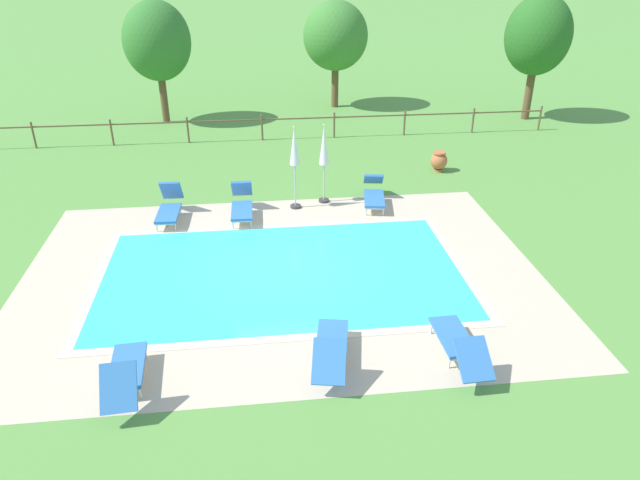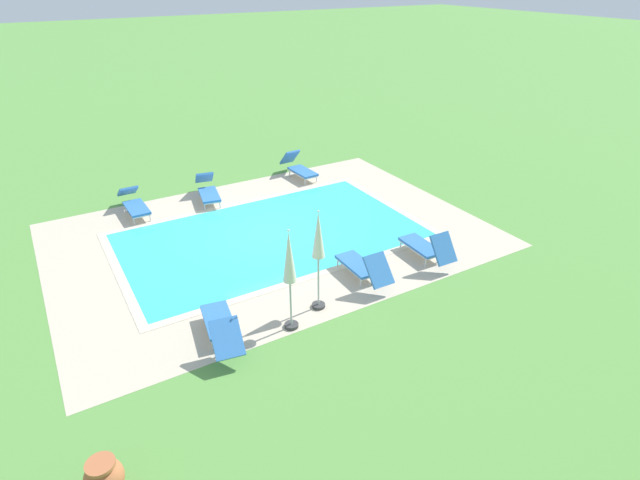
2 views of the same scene
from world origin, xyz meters
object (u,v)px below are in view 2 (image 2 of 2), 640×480
at_px(sun_lounger_north_mid, 299,167).
at_px(patio_umbrella_closed_row_west, 289,263).
at_px(sun_lounger_north_end, 134,203).
at_px(sun_lounger_south_near_corner, 427,247).
at_px(sun_lounger_north_far, 208,190).
at_px(patio_umbrella_closed_row_centre, 318,242).
at_px(terracotta_urn_near_fence, 104,478).
at_px(sun_lounger_south_far, 363,266).
at_px(sun_lounger_north_near_steps, 221,326).

relative_size(sun_lounger_north_mid, patio_umbrella_closed_row_west, 0.78).
relative_size(sun_lounger_north_end, sun_lounger_south_near_corner, 1.11).
distance_m(sun_lounger_north_mid, patio_umbrella_closed_row_west, 9.38).
distance_m(sun_lounger_north_far, sun_lounger_south_near_corner, 7.95).
xyz_separation_m(sun_lounger_north_far, patio_umbrella_closed_row_centre, (-0.08, 7.41, 1.39)).
xyz_separation_m(patio_umbrella_closed_row_west, terracotta_urn_near_fence, (4.35, 2.22, -1.30)).
distance_m(sun_lounger_north_far, patio_umbrella_closed_row_centre, 7.54).
relative_size(sun_lounger_north_mid, sun_lounger_south_far, 1.02).
height_order(sun_lounger_north_far, sun_lounger_south_far, sun_lounger_south_far).
bearing_deg(sun_lounger_south_near_corner, sun_lounger_south_far, -1.54).
bearing_deg(patio_umbrella_closed_row_centre, sun_lounger_south_far, -163.79).
bearing_deg(patio_umbrella_closed_row_centre, sun_lounger_north_end, -71.47).
bearing_deg(patio_umbrella_closed_row_centre, sun_lounger_north_near_steps, -0.85).
relative_size(sun_lounger_south_near_corner, terracotta_urn_near_fence, 2.60).
xyz_separation_m(sun_lounger_north_near_steps, terracotta_urn_near_fence, (2.85, 2.61, 0.01)).
relative_size(sun_lounger_south_near_corner, patio_umbrella_closed_row_west, 0.75).
relative_size(patio_umbrella_closed_row_centre, terracotta_urn_near_fence, 3.59).
relative_size(patio_umbrella_closed_row_west, terracotta_urn_near_fence, 3.49).
height_order(sun_lounger_north_end, patio_umbrella_closed_row_centre, patio_umbrella_closed_row_centre).
distance_m(sun_lounger_north_far, sun_lounger_south_far, 7.14).
xyz_separation_m(sun_lounger_north_near_steps, sun_lounger_north_mid, (-6.09, -7.69, 0.02)).
bearing_deg(patio_umbrella_closed_row_west, sun_lounger_south_near_corner, -170.65).
distance_m(sun_lounger_south_far, patio_umbrella_closed_row_west, 2.94).
height_order(sun_lounger_north_end, sun_lounger_south_near_corner, sun_lounger_south_near_corner).
bearing_deg(sun_lounger_south_near_corner, patio_umbrella_closed_row_west, 9.35).
relative_size(sun_lounger_north_near_steps, sun_lounger_north_mid, 1.07).
bearing_deg(sun_lounger_north_near_steps, sun_lounger_north_far, -107.53).
xyz_separation_m(sun_lounger_north_end, patio_umbrella_closed_row_west, (-1.63, 7.93, 1.31)).
xyz_separation_m(sun_lounger_north_far, sun_lounger_south_near_corner, (-3.78, 6.99, 0.02)).
relative_size(sun_lounger_north_far, patio_umbrella_closed_row_west, 0.83).
relative_size(sun_lounger_north_mid, sun_lounger_south_near_corner, 1.05).
distance_m(patio_umbrella_closed_row_centre, terracotta_urn_near_fence, 6.02).
bearing_deg(sun_lounger_north_end, patio_umbrella_closed_row_centre, 108.53).
relative_size(sun_lounger_south_far, patio_umbrella_closed_row_centre, 0.75).
bearing_deg(sun_lounger_south_far, sun_lounger_north_near_steps, 6.12).
relative_size(sun_lounger_south_near_corner, patio_umbrella_closed_row_centre, 0.72).
distance_m(sun_lounger_south_near_corner, patio_umbrella_closed_row_west, 4.84).
bearing_deg(sun_lounger_north_mid, sun_lounger_north_far, 4.90).
xyz_separation_m(sun_lounger_north_near_steps, sun_lounger_north_end, (0.13, -7.54, -0.01)).
bearing_deg(sun_lounger_north_far, terracotta_urn_near_fence, 62.59).
bearing_deg(sun_lounger_south_near_corner, sun_lounger_north_near_steps, 3.51).
bearing_deg(sun_lounger_south_near_corner, sun_lounger_north_mid, -89.82).
height_order(sun_lounger_north_near_steps, sun_lounger_south_near_corner, sun_lounger_south_near_corner).
height_order(sun_lounger_north_far, sun_lounger_north_end, sun_lounger_north_far).
bearing_deg(sun_lounger_north_mid, patio_umbrella_closed_row_centre, 64.57).
xyz_separation_m(sun_lounger_north_near_steps, patio_umbrella_closed_row_west, (-1.50, 0.38, 1.31)).
xyz_separation_m(sun_lounger_north_far, terracotta_urn_near_fence, (5.17, 9.98, 0.01)).
height_order(sun_lounger_south_far, terracotta_urn_near_fence, sun_lounger_south_far).
distance_m(sun_lounger_north_near_steps, sun_lounger_north_mid, 9.81).
bearing_deg(sun_lounger_south_near_corner, sun_lounger_north_far, -61.61).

